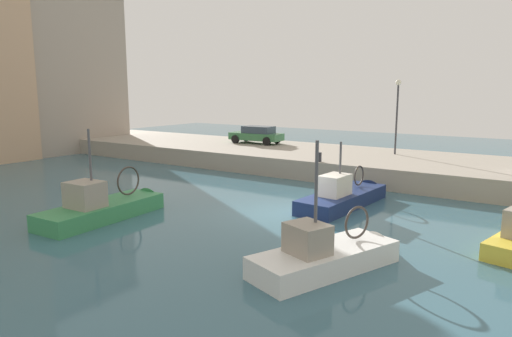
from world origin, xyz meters
name	(u,v)px	position (x,y,z in m)	size (l,w,h in m)	color
water_surface	(285,214)	(0.00, 0.00, 0.00)	(80.00, 80.00, 0.00)	#386070
quay_wall	(376,165)	(11.50, 0.00, 0.60)	(9.00, 56.00, 1.20)	#9E9384
fishing_boat_white	(333,264)	(-4.51, -4.30, 0.12)	(5.86, 3.53, 4.77)	white
fishing_boat_green	(109,214)	(-4.62, 6.10, 0.14)	(6.43, 2.17, 4.70)	#388951
fishing_boat_navy	(346,202)	(3.10, -1.53, 0.12)	(6.77, 2.40, 3.88)	navy
parked_car_green	(257,135)	(13.05, 10.22, 1.90)	(2.01, 4.27, 1.36)	#387547
mooring_bollard_mid	(319,157)	(7.35, 2.00, 1.48)	(0.28, 0.28, 0.55)	#2D2D33
quay_streetlamp	(397,104)	(13.00, -0.73, 4.45)	(0.36, 0.36, 4.83)	#38383D
waterfront_building_east_mid	(51,71)	(7.29, 28.09, 7.02)	(10.85, 7.91, 14.00)	#A39384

